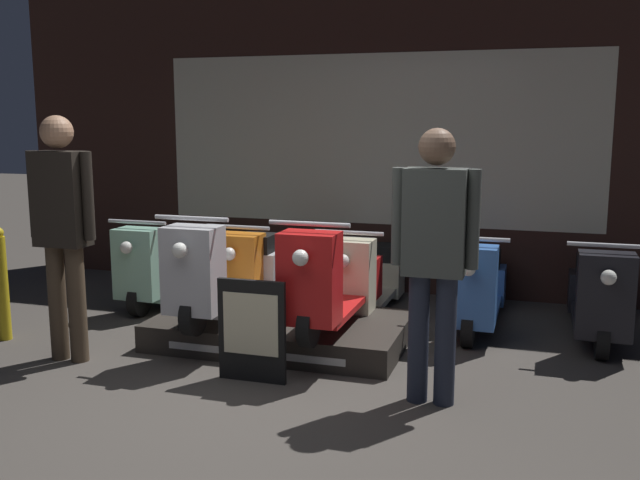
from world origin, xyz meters
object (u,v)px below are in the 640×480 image
at_px(scooter_backrow_1, 264,273).
at_px(person_left_browsing, 62,221).
at_px(scooter_backrow_2, 365,280).
at_px(person_right_browsing, 434,248).
at_px(scooter_display_right, 333,281).
at_px(scooter_backrow_3, 476,288).
at_px(street_bollard, 2,284).
at_px(scooter_display_left, 227,273).
at_px(scooter_backrow_4, 598,297).
at_px(price_sign_board, 252,330).
at_px(scooter_backrow_0, 171,267).

height_order(scooter_backrow_1, person_left_browsing, person_left_browsing).
xyz_separation_m(scooter_backrow_2, person_right_browsing, (0.86, -1.77, 0.65)).
bearing_deg(scooter_display_right, scooter_backrow_2, 89.23).
relative_size(scooter_backrow_3, street_bollard, 1.77).
height_order(scooter_display_left, scooter_backrow_4, scooter_display_left).
xyz_separation_m(scooter_display_left, person_right_browsing, (1.76, -0.79, 0.44)).
xyz_separation_m(scooter_display_right, price_sign_board, (-0.34, -0.79, -0.19)).
height_order(scooter_display_left, scooter_backrow_0, scooter_display_left).
distance_m(scooter_backrow_3, person_right_browsing, 1.89).
distance_m(scooter_backrow_1, person_left_browsing, 2.08).
height_order(scooter_backrow_1, street_bollard, street_bollard).
height_order(scooter_backrow_2, scooter_backrow_4, same).
bearing_deg(scooter_backrow_2, scooter_backrow_4, 0.00).
distance_m(scooter_display_left, person_left_browsing, 1.31).
bearing_deg(scooter_backrow_2, person_right_browsing, -64.00).
relative_size(scooter_backrow_0, person_right_browsing, 0.95).
relative_size(scooter_backrow_0, scooter_backrow_4, 1.00).
bearing_deg(scooter_backrow_2, scooter_display_left, -132.41).
distance_m(scooter_display_left, scooter_backrow_4, 3.02).
height_order(scooter_backrow_0, person_right_browsing, person_right_browsing).
distance_m(scooter_backrow_2, scooter_backrow_3, 0.97).
xyz_separation_m(scooter_display_left, scooter_backrow_1, (-0.08, 0.98, -0.21)).
bearing_deg(scooter_backrow_0, scooter_backrow_2, 0.00).
xyz_separation_m(scooter_backrow_0, person_left_browsing, (0.14, -1.77, 0.70)).
bearing_deg(scooter_backrow_0, scooter_backrow_3, 0.00).
xyz_separation_m(scooter_backrow_2, street_bollard, (-2.62, -1.51, 0.12)).
bearing_deg(scooter_display_left, scooter_backrow_1, 94.72).
bearing_deg(scooter_backrow_0, person_right_browsing, -32.16).
height_order(scooter_backrow_1, scooter_backrow_3, same).
height_order(scooter_display_left, scooter_display_right, same).
distance_m(scooter_backrow_2, person_left_browsing, 2.63).
height_order(scooter_display_left, street_bollard, scooter_display_left).
xyz_separation_m(scooter_backrow_3, person_right_browsing, (-0.11, -1.77, 0.65)).
xyz_separation_m(scooter_backrow_3, person_left_browsing, (-2.78, -1.77, 0.70)).
xyz_separation_m(scooter_display_left, scooter_backrow_3, (1.87, 0.98, -0.21)).
bearing_deg(scooter_backrow_3, scooter_backrow_2, 180.00).
distance_m(person_right_browsing, street_bollard, 3.53).
bearing_deg(scooter_backrow_3, person_right_browsing, -93.63).
distance_m(scooter_backrow_0, scooter_backrow_1, 0.97).
bearing_deg(person_right_browsing, street_bollard, 175.76).
height_order(scooter_display_right, person_right_browsing, person_right_browsing).
bearing_deg(person_left_browsing, scooter_backrow_3, 32.42).
bearing_deg(scooter_backrow_1, street_bollard, -137.41).
bearing_deg(person_right_browsing, scooter_backrow_2, 116.00).
relative_size(scooter_backrow_0, person_left_browsing, 0.91).
relative_size(scooter_backrow_4, street_bollard, 1.77).
bearing_deg(person_left_browsing, street_bollard, 162.30).
relative_size(scooter_backrow_1, price_sign_board, 2.30).
distance_m(scooter_backrow_2, price_sign_board, 1.80).
height_order(scooter_backrow_1, person_right_browsing, person_right_browsing).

